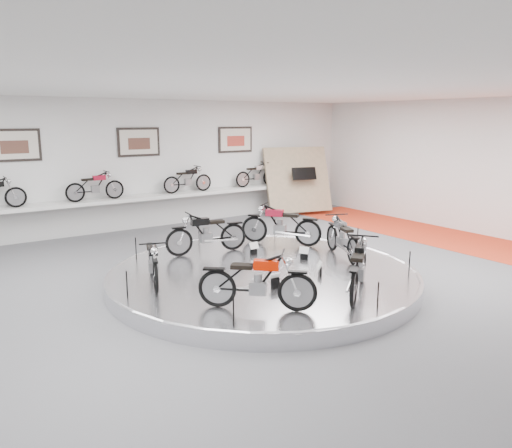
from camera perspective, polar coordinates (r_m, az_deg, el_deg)
floor at (r=10.31m, az=1.79°, el=-7.23°), size 16.00×16.00×0.00m
ceiling at (r=9.77m, az=1.94°, el=15.54°), size 16.00×16.00×0.00m
wall_back at (r=16.00m, az=-13.18°, el=6.61°), size 16.00×0.00×16.00m
wall_right at (r=15.91m, az=25.96°, el=5.71°), size 0.00×14.00×14.00m
orange_carpet_strip at (r=15.19m, az=23.02°, el=-1.92°), size 2.40×12.60×0.01m
dado_band at (r=16.17m, az=-12.91°, el=1.49°), size 15.68×0.04×1.10m
display_platform at (r=10.50m, az=0.82°, el=-6.02°), size 6.40×6.40×0.30m
platform_rim at (r=10.46m, az=0.83°, el=-5.39°), size 6.40×6.40×0.10m
shelf at (r=15.84m, az=-12.61°, el=2.94°), size 11.00×0.55×0.10m
poster_left at (r=15.02m, az=-25.90°, el=8.11°), size 1.35×0.06×0.88m
poster_center at (r=15.92m, az=-13.24°, el=9.11°), size 1.35×0.06×0.88m
poster_right at (r=17.50m, az=-2.36°, el=9.62°), size 1.35×0.06×0.88m
display_panel at (r=18.13m, az=4.79°, el=5.07°), size 2.56×1.52×2.30m
shelf_bike_b at (r=15.30m, az=-17.91°, el=3.92°), size 1.22×0.43×0.73m
shelf_bike_c at (r=16.39m, az=-7.80°, el=4.87°), size 1.22×0.43×0.73m
shelf_bike_d at (r=17.75m, az=0.05°, el=5.51°), size 1.22×0.43×0.73m
bike_a at (r=12.43m, az=2.86°, el=-0.05°), size 1.55×1.76×1.03m
bike_b at (r=11.67m, az=-5.66°, el=-0.99°), size 1.75×0.85×0.98m
bike_c at (r=9.69m, az=-11.70°, el=-4.13°), size 0.99×1.60×0.89m
bike_d at (r=8.18m, az=0.10°, el=-6.50°), size 1.63×1.57×0.98m
bike_e at (r=9.08m, az=11.68°, el=-4.84°), size 1.71×1.52×1.00m
bike_f at (r=11.41m, az=9.85°, el=-1.51°), size 1.12×1.69×0.94m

